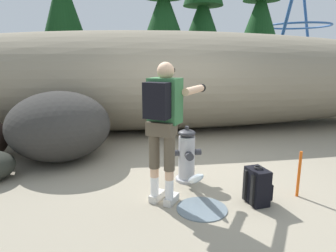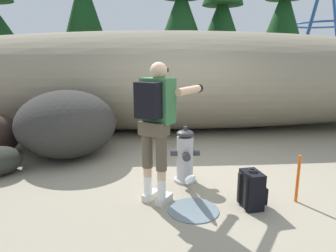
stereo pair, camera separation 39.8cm
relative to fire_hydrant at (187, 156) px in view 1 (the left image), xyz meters
The scene contains 11 objects.
ground_plane 0.46m from the fire_hydrant, 50.80° to the left, with size 56.00×56.00×0.04m, color gray.
dirt_embankment 3.54m from the fire_hydrant, 87.50° to the left, with size 17.82×3.20×2.37m, color gray.
fire_hydrant is the anchor object (origin of this frame).
hydrant_water_jet 0.67m from the fire_hydrant, 90.00° to the right, with size 0.60×1.02×0.47m.
utility_worker 1.00m from the fire_hydrant, 124.85° to the right, with size 0.87×1.02×1.69m.
spare_backpack 1.08m from the fire_hydrant, 49.01° to the right, with size 0.32×0.33×0.47m.
boulder_large 2.36m from the fire_hydrant, 146.82° to the left, with size 1.72×1.78×1.19m, color #2F2D2A.
pine_tree_center 7.62m from the fire_hydrant, 84.57° to the left, with size 2.19×2.19×6.13m.
pine_tree_right 8.79m from the fire_hydrant, 73.61° to the left, with size 2.39×2.39×6.35m.
pine_tree_far_right 11.07m from the fire_hydrant, 60.03° to the left, with size 2.46×2.46×7.16m.
survey_stake 1.48m from the fire_hydrant, 28.81° to the right, with size 0.04×0.04×0.60m, color #E55914.
Camera 1 is at (-1.04, -4.16, 1.74)m, focal length 32.01 mm.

